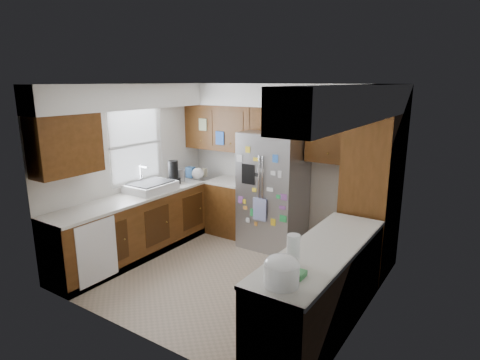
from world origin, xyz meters
name	(u,v)px	position (x,y,z in m)	size (l,w,h in m)	color
floor	(229,274)	(0.00, 0.00, 0.00)	(3.60, 3.60, 0.00)	tan
room_shell	(237,136)	(-0.11, 0.36, 1.82)	(3.64, 3.24, 2.52)	silver
left_counter_run	(156,224)	(-1.36, 0.03, 0.43)	(1.36, 3.20, 0.92)	#44270D
right_counter_run	(321,293)	(1.50, -0.47, 0.42)	(0.63, 2.25, 0.92)	#44270D
pantry	(371,195)	(1.50, 1.15, 1.07)	(0.60, 0.90, 2.15)	#44270D
fridge	(273,190)	(0.00, 1.20, 0.90)	(0.90, 0.79, 1.80)	gray
bridge_cabinet	(282,119)	(0.00, 1.43, 1.98)	(0.96, 0.34, 0.35)	#44270D
fridge_top_items	(280,99)	(-0.03, 1.42, 2.28)	(0.90, 0.34, 0.28)	#0E289C
sink_assembly	(151,186)	(-1.50, 0.10, 0.99)	(0.52, 0.70, 0.37)	white
left_counter_clutter	(185,173)	(-1.46, 0.84, 1.05)	(0.37, 0.95, 0.38)	black
rice_cooker	(282,270)	(1.50, -1.38, 1.05)	(0.30, 0.29, 0.26)	white
paper_towel	(293,249)	(1.40, -0.95, 1.06)	(0.12, 0.12, 0.27)	white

